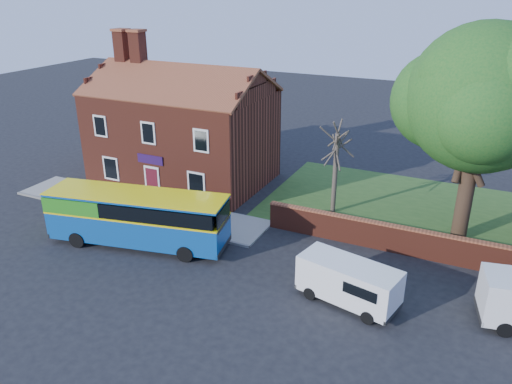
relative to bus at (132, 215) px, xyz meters
The scene contains 10 objects.
ground 4.77m from the bus, 22.82° to the right, with size 120.00×120.00×0.00m, color black.
pavement 5.24m from the bus, 125.78° to the left, with size 18.00×3.50×0.12m, color gray.
kerb 4.05m from the bus, 141.89° to the left, with size 18.00×0.15×0.14m, color slate.
grass_strip 20.55m from the bus, 33.40° to the left, with size 26.00×12.00×0.04m, color #426B28.
shop_building 10.34m from the bus, 106.66° to the left, with size 12.30×8.13×10.50m.
boundary_wall 17.92m from the bus, 17.15° to the left, with size 22.00×0.38×1.60m.
bus is the anchor object (origin of this frame).
van_near 12.45m from the bus, ahead, with size 4.88×2.81×2.02m.
large_tree 19.71m from the bus, 27.75° to the left, with size 9.85×7.79×12.01m.
bare_tree 12.57m from the bus, 44.80° to the left, with size 2.15×2.56×5.73m.
Camera 1 is at (12.78, -17.86, 13.58)m, focal length 35.00 mm.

